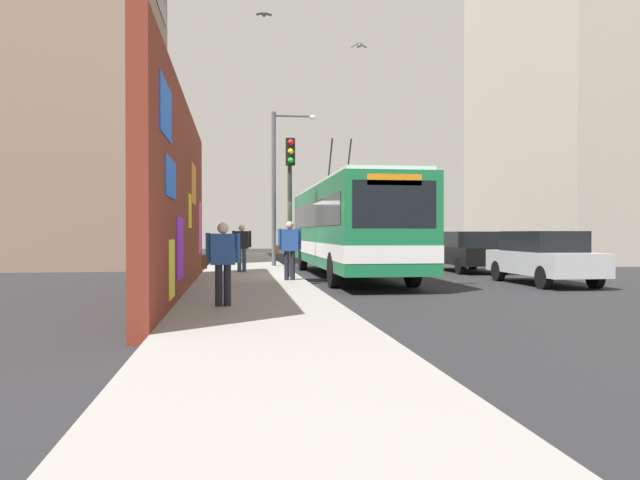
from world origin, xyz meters
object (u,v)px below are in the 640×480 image
Objects in this scene: parked_car_black at (467,250)px; traffic_light at (290,184)px; city_bus at (348,226)px; parked_car_silver at (543,256)px; pedestrian_midblock at (242,244)px; pedestrian_at_curb at (289,245)px; pedestrian_near_wall at (222,258)px; street_lamp at (279,177)px.

traffic_light is (-4.08, 7.35, 2.23)m from parked_car_black.
city_bus reaches higher than parked_car_silver.
pedestrian_midblock is 0.97× the size of pedestrian_at_curb.
parked_car_black is 1.05× the size of traffic_light.
parked_car_silver is at bearing -117.89° from pedestrian_midblock.
pedestrian_midblock is at bearing 62.11° from parked_car_silver.
pedestrian_near_wall is (-10.08, 0.46, -0.06)m from pedestrian_midblock.
pedestrian_near_wall is at bearing 171.66° from street_lamp.
traffic_light is at bearing -14.65° from pedestrian_near_wall.
parked_car_silver is at bearing -125.44° from city_bus.
parked_car_black is at bearing -81.05° from pedestrian_midblock.
city_bus is 5.66m from street_lamp.
pedestrian_at_curb is at bearing -16.28° from pedestrian_near_wall.
traffic_light is (7.39, -1.93, 2.00)m from pedestrian_near_wall.
traffic_light reaches higher than pedestrian_near_wall.
pedestrian_midblock is at bearing 157.83° from street_lamp.
parked_car_silver is at bearing -139.78° from street_lamp.
traffic_light is at bearing -6.13° from pedestrian_at_curb.
pedestrian_midblock is at bearing 98.95° from parked_car_black.
pedestrian_near_wall is (-11.47, 9.28, 0.23)m from parked_car_black.
parked_car_silver is (-3.70, -5.20, -0.95)m from city_bus.
city_bus is at bearing -51.24° from traffic_light.
parked_car_silver is at bearing -59.73° from pedestrian_near_wall.
parked_car_black is 8.70m from traffic_light.
street_lamp reaches higher than pedestrian_midblock.
street_lamp is (2.50, 7.23, 3.03)m from parked_car_black.
city_bus is at bearing -104.94° from pedestrian_midblock.
street_lamp reaches higher than pedestrian_near_wall.
pedestrian_at_curb is 8.26m from street_lamp.
parked_car_black is (6.06, -0.00, 0.00)m from parked_car_silver.
street_lamp is at bearing -1.82° from pedestrian_at_curb.
city_bus is 3.78m from pedestrian_at_curb.
city_bus is 7.55× the size of pedestrian_midblock.
parked_car_black is 8.23m from street_lamp.
traffic_light reaches higher than parked_car_black.
city_bus reaches higher than pedestrian_midblock.
city_bus is at bearing -37.73° from pedestrian_at_curb.
city_bus is 1.96× the size of street_lamp.
pedestrian_at_curb is at bearing 125.33° from parked_car_black.
pedestrian_midblock is (-1.39, 8.82, 0.29)m from parked_car_black.
pedestrian_at_curb is 1.09× the size of pedestrian_near_wall.
street_lamp reaches higher than city_bus.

